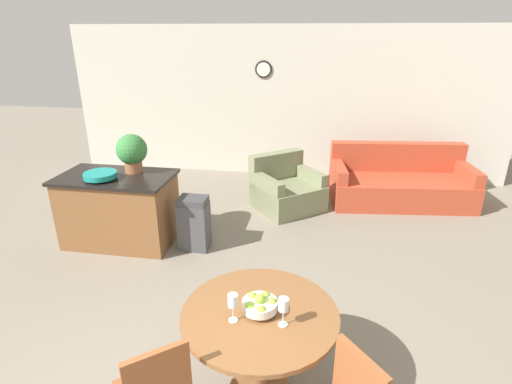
{
  "coord_description": "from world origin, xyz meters",
  "views": [
    {
      "loc": [
        0.74,
        -1.34,
        2.56
      ],
      "look_at": [
        0.07,
        2.62,
        0.95
      ],
      "focal_mm": 28.0,
      "sensor_mm": 36.0,
      "label": 1
    }
  ],
  "objects_px": {
    "couch": "(399,183)",
    "armchair": "(286,190)",
    "kitchen_island": "(119,209)",
    "potted_plant": "(132,151)",
    "fruit_bowl": "(260,304)",
    "wine_glass_right": "(283,306)",
    "wine_glass_left": "(233,302)",
    "teal_bowl": "(100,175)",
    "dining_table": "(260,332)",
    "trash_bin": "(194,223)"
  },
  "relations": [
    {
      "from": "wine_glass_right",
      "to": "couch",
      "type": "xyz_separation_m",
      "value": [
        1.46,
        4.17,
        -0.6
      ]
    },
    {
      "from": "fruit_bowl",
      "to": "armchair",
      "type": "relative_size",
      "value": 0.2
    },
    {
      "from": "kitchen_island",
      "to": "armchair",
      "type": "relative_size",
      "value": 1.12
    },
    {
      "from": "fruit_bowl",
      "to": "couch",
      "type": "relative_size",
      "value": 0.11
    },
    {
      "from": "wine_glass_right",
      "to": "trash_bin",
      "type": "bearing_deg",
      "value": 121.71
    },
    {
      "from": "dining_table",
      "to": "couch",
      "type": "relative_size",
      "value": 0.49
    },
    {
      "from": "kitchen_island",
      "to": "potted_plant",
      "type": "relative_size",
      "value": 2.9
    },
    {
      "from": "dining_table",
      "to": "couch",
      "type": "bearing_deg",
      "value": 68.21
    },
    {
      "from": "kitchen_island",
      "to": "armchair",
      "type": "xyz_separation_m",
      "value": [
        2.0,
        1.45,
        -0.18
      ]
    },
    {
      "from": "dining_table",
      "to": "kitchen_island",
      "type": "distance_m",
      "value": 2.98
    },
    {
      "from": "fruit_bowl",
      "to": "kitchen_island",
      "type": "height_order",
      "value": "kitchen_island"
    },
    {
      "from": "teal_bowl",
      "to": "couch",
      "type": "distance_m",
      "value": 4.49
    },
    {
      "from": "dining_table",
      "to": "kitchen_island",
      "type": "height_order",
      "value": "kitchen_island"
    },
    {
      "from": "wine_glass_left",
      "to": "teal_bowl",
      "type": "height_order",
      "value": "teal_bowl"
    },
    {
      "from": "teal_bowl",
      "to": "potted_plant",
      "type": "bearing_deg",
      "value": 50.5
    },
    {
      "from": "wine_glass_right",
      "to": "trash_bin",
      "type": "relative_size",
      "value": 0.3
    },
    {
      "from": "wine_glass_right",
      "to": "potted_plant",
      "type": "height_order",
      "value": "potted_plant"
    },
    {
      "from": "fruit_bowl",
      "to": "couch",
      "type": "xyz_separation_m",
      "value": [
        1.63,
        4.07,
        -0.52
      ]
    },
    {
      "from": "trash_bin",
      "to": "couch",
      "type": "height_order",
      "value": "couch"
    },
    {
      "from": "wine_glass_left",
      "to": "dining_table",
      "type": "bearing_deg",
      "value": 34.94
    },
    {
      "from": "teal_bowl",
      "to": "armchair",
      "type": "relative_size",
      "value": 0.31
    },
    {
      "from": "potted_plant",
      "to": "couch",
      "type": "distance_m",
      "value": 4.14
    },
    {
      "from": "fruit_bowl",
      "to": "potted_plant",
      "type": "height_order",
      "value": "potted_plant"
    },
    {
      "from": "wine_glass_right",
      "to": "teal_bowl",
      "type": "bearing_deg",
      "value": 140.27
    },
    {
      "from": "kitchen_island",
      "to": "couch",
      "type": "relative_size",
      "value": 0.63
    },
    {
      "from": "wine_glass_left",
      "to": "trash_bin",
      "type": "height_order",
      "value": "wine_glass_left"
    },
    {
      "from": "wine_glass_right",
      "to": "fruit_bowl",
      "type": "bearing_deg",
      "value": 149.4
    },
    {
      "from": "dining_table",
      "to": "fruit_bowl",
      "type": "bearing_deg",
      "value": 74.3
    },
    {
      "from": "dining_table",
      "to": "trash_bin",
      "type": "distance_m",
      "value": 2.37
    },
    {
      "from": "wine_glass_left",
      "to": "wine_glass_right",
      "type": "height_order",
      "value": "same"
    },
    {
      "from": "potted_plant",
      "to": "armchair",
      "type": "xyz_separation_m",
      "value": [
        1.83,
        1.27,
        -0.9
      ]
    },
    {
      "from": "wine_glass_left",
      "to": "potted_plant",
      "type": "distance_m",
      "value": 2.98
    },
    {
      "from": "wine_glass_left",
      "to": "kitchen_island",
      "type": "height_order",
      "value": "wine_glass_left"
    },
    {
      "from": "wine_glass_right",
      "to": "potted_plant",
      "type": "xyz_separation_m",
      "value": [
        -2.14,
        2.34,
        0.28
      ]
    },
    {
      "from": "wine_glass_left",
      "to": "armchair",
      "type": "bearing_deg",
      "value": 89.72
    },
    {
      "from": "wine_glass_right",
      "to": "couch",
      "type": "bearing_deg",
      "value": 70.76
    },
    {
      "from": "teal_bowl",
      "to": "armchair",
      "type": "height_order",
      "value": "teal_bowl"
    },
    {
      "from": "dining_table",
      "to": "wine_glass_right",
      "type": "relative_size",
      "value": 5.31
    },
    {
      "from": "kitchen_island",
      "to": "teal_bowl",
      "type": "height_order",
      "value": "teal_bowl"
    },
    {
      "from": "wine_glass_right",
      "to": "trash_bin",
      "type": "height_order",
      "value": "wine_glass_right"
    },
    {
      "from": "kitchen_island",
      "to": "trash_bin",
      "type": "bearing_deg",
      "value": -0.47
    },
    {
      "from": "trash_bin",
      "to": "dining_table",
      "type": "bearing_deg",
      "value": -60.56
    },
    {
      "from": "potted_plant",
      "to": "fruit_bowl",
      "type": "bearing_deg",
      "value": -48.59
    },
    {
      "from": "trash_bin",
      "to": "armchair",
      "type": "distance_m",
      "value": 1.78
    },
    {
      "from": "wine_glass_right",
      "to": "armchair",
      "type": "height_order",
      "value": "wine_glass_right"
    },
    {
      "from": "wine_glass_left",
      "to": "teal_bowl",
      "type": "xyz_separation_m",
      "value": [
        -2.08,
        2.02,
        0.06
      ]
    },
    {
      "from": "potted_plant",
      "to": "couch",
      "type": "xyz_separation_m",
      "value": [
        3.6,
        1.83,
        -0.88
      ]
    },
    {
      "from": "wine_glass_left",
      "to": "fruit_bowl",
      "type": "bearing_deg",
      "value": 35.08
    },
    {
      "from": "couch",
      "to": "armchair",
      "type": "relative_size",
      "value": 1.79
    },
    {
      "from": "potted_plant",
      "to": "trash_bin",
      "type": "height_order",
      "value": "potted_plant"
    }
  ]
}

